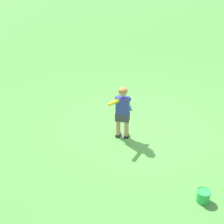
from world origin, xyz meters
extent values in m
plane|color=#519942|center=(0.00, 0.00, 0.00)|extent=(40.00, 40.00, 0.00)
cube|color=#232328|center=(-0.47, 0.18, 0.03)|extent=(0.17, 0.16, 0.05)
cylinder|color=tan|center=(-0.49, 0.17, 0.21)|extent=(0.09, 0.09, 0.34)
cube|color=#232328|center=(-0.37, 0.04, 0.03)|extent=(0.17, 0.16, 0.05)
cylinder|color=tan|center=(-0.39, 0.03, 0.21)|extent=(0.09, 0.09, 0.34)
cube|color=#383842|center=(-0.44, 0.10, 0.46)|extent=(0.27, 0.31, 0.16)
cube|color=#2D3893|center=(-0.44, 0.10, 0.71)|extent=(0.26, 0.29, 0.34)
sphere|color=tan|center=(-0.44, 0.10, 1.00)|extent=(0.17, 0.17, 0.17)
ellipsoid|color=olive|center=(-0.45, 0.09, 1.02)|extent=(0.24, 0.24, 0.11)
sphere|color=yellow|center=(-0.32, 0.18, 0.80)|extent=(0.04, 0.04, 0.04)
cylinder|color=black|center=(-0.41, 0.16, 0.81)|extent=(0.14, 0.06, 0.05)
cylinder|color=yellow|center=(-0.64, 0.10, 0.85)|extent=(0.35, 0.15, 0.11)
sphere|color=yellow|center=(-0.81, 0.06, 0.87)|extent=(0.07, 0.07, 0.07)
cylinder|color=#2D3893|center=(-0.37, 0.19, 0.81)|extent=(0.31, 0.12, 0.14)
cylinder|color=#2D3893|center=(-0.33, 0.13, 0.81)|extent=(0.13, 0.31, 0.14)
sphere|color=blue|center=(0.53, 0.85, 0.05)|extent=(0.10, 0.10, 0.10)
cylinder|color=green|center=(-0.81, -2.00, 0.09)|extent=(0.20, 0.20, 0.18)
torus|color=green|center=(-0.81, -2.00, 0.18)|extent=(0.22, 0.22, 0.02)
camera|label=1|loc=(-4.17, -3.63, 3.34)|focal=49.56mm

